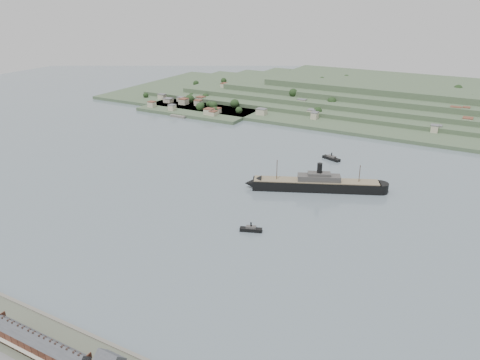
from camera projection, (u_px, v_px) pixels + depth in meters
The scene contains 7 objects.
ground at pixel (243, 214), 338.29m from camera, with size 1400.00×1400.00×0.00m, color slate.
terrace_row at pixel (39, 345), 203.99m from camera, with size 55.60×9.80×11.07m.
far_peninsula at pixel (398, 99), 639.98m from camera, with size 760.00×309.00×30.00m.
steamship at pixel (312, 184), 377.22m from camera, with size 108.70×56.73×27.67m.
tugboat at pixel (251, 229), 313.45m from camera, with size 15.50×8.84×6.76m.
ferry_west at pixel (206, 115), 599.40m from camera, with size 18.62×10.04×6.73m.
ferry_east at pixel (331, 158), 445.95m from camera, with size 19.17×11.35×6.96m.
Camera 1 is at (145.16, -267.13, 150.41)m, focal length 35.00 mm.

